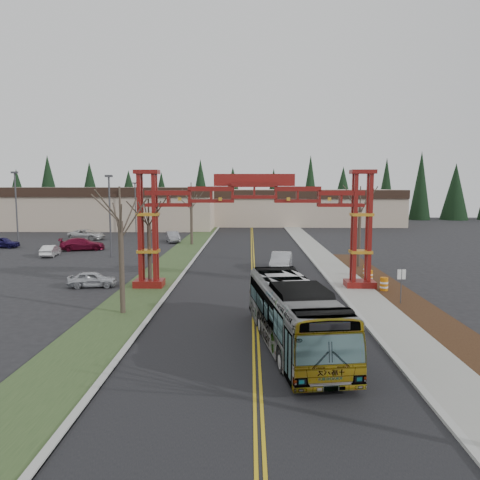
{
  "coord_description": "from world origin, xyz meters",
  "views": [
    {
      "loc": [
        -0.3,
        -16.9,
        7.69
      ],
      "look_at": [
        -1.0,
        15.13,
        4.0
      ],
      "focal_mm": 35.0,
      "sensor_mm": 36.0,
      "label": 1
    }
  ],
  "objects_px": {
    "retail_building_east": "(300,207)",
    "silver_sedan": "(281,261)",
    "parked_car_far_a": "(173,237)",
    "bare_tree_median_mid": "(149,225)",
    "parked_car_mid_a": "(82,244)",
    "parked_car_far_b": "(87,235)",
    "light_pole_far": "(135,204)",
    "retail_building_west": "(95,207)",
    "bare_tree_median_far": "(191,200)",
    "transit_bus": "(294,315)",
    "bare_tree_right_far": "(360,208)",
    "gateway_arch": "(254,209)",
    "street_sign": "(401,280)",
    "barrel_mid": "(369,276)",
    "light_pole_mid": "(16,202)",
    "barrel_north": "(367,271)",
    "parked_car_mid_b": "(2,242)",
    "light_pole_near": "(110,210)",
    "parked_car_near_a": "(92,279)",
    "barrel_south": "(384,285)",
    "parked_car_near_b": "(50,251)"
  },
  "relations": [
    {
      "from": "silver_sedan",
      "to": "light_pole_far",
      "type": "height_order",
      "value": "light_pole_far"
    },
    {
      "from": "parked_car_far_b",
      "to": "street_sign",
      "type": "distance_m",
      "value": 49.8
    },
    {
      "from": "parked_car_mid_b",
      "to": "silver_sedan",
      "type": "bearing_deg",
      "value": -110.69
    },
    {
      "from": "bare_tree_median_mid",
      "to": "bare_tree_right_far",
      "type": "distance_m",
      "value": 20.08
    },
    {
      "from": "gateway_arch",
      "to": "parked_car_far_a",
      "type": "distance_m",
      "value": 31.52
    },
    {
      "from": "barrel_south",
      "to": "light_pole_far",
      "type": "bearing_deg",
      "value": 123.97
    },
    {
      "from": "parked_car_far_b",
      "to": "light_pole_far",
      "type": "bearing_deg",
      "value": -13.25
    },
    {
      "from": "parked_car_mid_a",
      "to": "parked_car_far_b",
      "type": "distance_m",
      "value": 11.8
    },
    {
      "from": "gateway_arch",
      "to": "light_pole_mid",
      "type": "distance_m",
      "value": 42.46
    },
    {
      "from": "gateway_arch",
      "to": "light_pole_mid",
      "type": "relative_size",
      "value": 1.88
    },
    {
      "from": "parked_car_far_a",
      "to": "bare_tree_median_mid",
      "type": "height_order",
      "value": "bare_tree_median_mid"
    },
    {
      "from": "bare_tree_right_far",
      "to": "transit_bus",
      "type": "bearing_deg",
      "value": -110.19
    },
    {
      "from": "retail_building_east",
      "to": "parked_car_near_b",
      "type": "distance_m",
      "value": 56.48
    },
    {
      "from": "retail_building_east",
      "to": "street_sign",
      "type": "height_order",
      "value": "retail_building_east"
    },
    {
      "from": "gateway_arch",
      "to": "bare_tree_median_far",
      "type": "relative_size",
      "value": 2.22
    },
    {
      "from": "retail_building_west",
      "to": "bare_tree_median_far",
      "type": "distance_m",
      "value": 35.56
    },
    {
      "from": "gateway_arch",
      "to": "parked_car_far_a",
      "type": "relative_size",
      "value": 4.06
    },
    {
      "from": "retail_building_east",
      "to": "barrel_mid",
      "type": "relative_size",
      "value": 37.95
    },
    {
      "from": "parked_car_mid_b",
      "to": "barrel_north",
      "type": "distance_m",
      "value": 44.89
    },
    {
      "from": "parked_car_mid_b",
      "to": "light_pole_mid",
      "type": "relative_size",
      "value": 0.42
    },
    {
      "from": "silver_sedan",
      "to": "parked_car_far_a",
      "type": "bearing_deg",
      "value": 130.65
    },
    {
      "from": "transit_bus",
      "to": "silver_sedan",
      "type": "height_order",
      "value": "transit_bus"
    },
    {
      "from": "parked_car_far_b",
      "to": "bare_tree_right_far",
      "type": "height_order",
      "value": "bare_tree_right_far"
    },
    {
      "from": "barrel_north",
      "to": "retail_building_east",
      "type": "bearing_deg",
      "value": 89.6
    },
    {
      "from": "bare_tree_median_mid",
      "to": "light_pole_far",
      "type": "relative_size",
      "value": 0.81
    },
    {
      "from": "light_pole_mid",
      "to": "barrel_south",
      "type": "height_order",
      "value": "light_pole_mid"
    },
    {
      "from": "light_pole_near",
      "to": "bare_tree_median_mid",
      "type": "bearing_deg",
      "value": -63.56
    },
    {
      "from": "parked_car_near_b",
      "to": "parked_car_mid_a",
      "type": "xyz_separation_m",
      "value": [
        1.79,
        4.84,
        0.14
      ]
    },
    {
      "from": "bare_tree_right_far",
      "to": "street_sign",
      "type": "bearing_deg",
      "value": -92.06
    },
    {
      "from": "gateway_arch",
      "to": "parked_car_mid_a",
      "type": "bearing_deg",
      "value": 134.96
    },
    {
      "from": "retail_building_east",
      "to": "silver_sedan",
      "type": "relative_size",
      "value": 7.59
    },
    {
      "from": "parked_car_mid_b",
      "to": "bare_tree_median_far",
      "type": "relative_size",
      "value": 0.5
    },
    {
      "from": "parked_car_far_b",
      "to": "gateway_arch",
      "type": "bearing_deg",
      "value": -128.61
    },
    {
      "from": "parked_car_far_a",
      "to": "barrel_mid",
      "type": "bearing_deg",
      "value": -70.0
    },
    {
      "from": "barrel_south",
      "to": "barrel_north",
      "type": "bearing_deg",
      "value": 88.93
    },
    {
      "from": "parked_car_far_a",
      "to": "barrel_north",
      "type": "xyz_separation_m",
      "value": [
        20.59,
        -24.75,
        -0.19
      ]
    },
    {
      "from": "parked_car_near_a",
      "to": "street_sign",
      "type": "distance_m",
      "value": 22.44
    },
    {
      "from": "light_pole_far",
      "to": "barrel_south",
      "type": "distance_m",
      "value": 51.28
    },
    {
      "from": "parked_car_near_a",
      "to": "barrel_south",
      "type": "distance_m",
      "value": 21.89
    },
    {
      "from": "light_pole_near",
      "to": "street_sign",
      "type": "xyz_separation_m",
      "value": [
        25.02,
        -20.44,
        -3.46
      ]
    },
    {
      "from": "gateway_arch",
      "to": "barrel_mid",
      "type": "relative_size",
      "value": 18.17
    },
    {
      "from": "silver_sedan",
      "to": "retail_building_east",
      "type": "bearing_deg",
      "value": 90.52
    },
    {
      "from": "transit_bus",
      "to": "parked_car_mid_a",
      "type": "distance_m",
      "value": 40.49
    },
    {
      "from": "parked_car_mid_a",
      "to": "barrel_north",
      "type": "relative_size",
      "value": 4.8
    },
    {
      "from": "bare_tree_median_mid",
      "to": "transit_bus",
      "type": "bearing_deg",
      "value": -53.92
    },
    {
      "from": "barrel_south",
      "to": "silver_sedan",
      "type": "bearing_deg",
      "value": 128.15
    },
    {
      "from": "parked_car_far_a",
      "to": "bare_tree_right_far",
      "type": "distance_m",
      "value": 29.35
    },
    {
      "from": "retail_building_east",
      "to": "barrel_north",
      "type": "bearing_deg",
      "value": -90.4
    },
    {
      "from": "gateway_arch",
      "to": "street_sign",
      "type": "bearing_deg",
      "value": -27.69
    },
    {
      "from": "parked_car_far_b",
      "to": "retail_building_west",
      "type": "bearing_deg",
      "value": 29.83
    }
  ]
}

